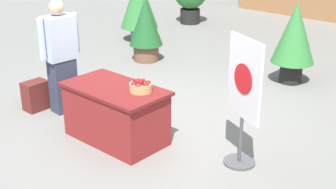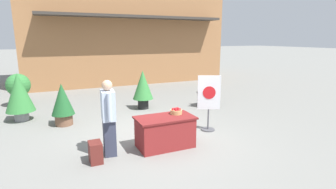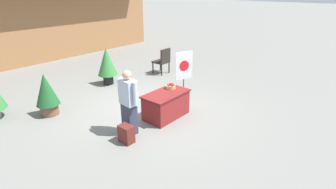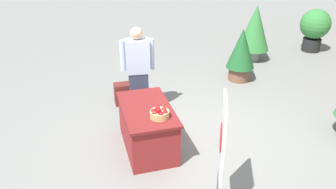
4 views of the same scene
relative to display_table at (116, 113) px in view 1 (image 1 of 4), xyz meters
name	(u,v)px [view 1 (image 1 of 4)]	position (x,y,z in m)	size (l,w,h in m)	color
ground_plane	(157,120)	(0.00, 0.75, -0.35)	(120.00, 120.00, 0.00)	slate
display_table	(116,113)	(0.00, 0.00, 0.00)	(1.30, 0.73, 0.70)	maroon
apple_basket	(141,86)	(0.34, 0.11, 0.41)	(0.27, 0.27, 0.16)	tan
person_visitor	(61,56)	(-1.21, 0.11, 0.45)	(0.30, 0.61, 1.59)	#33384C
backpack	(36,96)	(-1.55, -0.13, -0.14)	(0.24, 0.34, 0.42)	maroon
poster_board	(243,97)	(1.49, 0.52, 0.46)	(0.56, 0.36, 1.47)	#4C4C51
potted_plant_far_left	(146,27)	(-1.99, 2.58, 0.30)	(0.62, 0.62, 1.19)	brown
potted_plant_near_left	(295,36)	(0.63, 3.32, 0.43)	(0.70, 0.70, 1.33)	black
potted_plant_far_right	(139,3)	(-3.11, 3.52, 0.47)	(0.81, 0.81, 1.43)	gray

